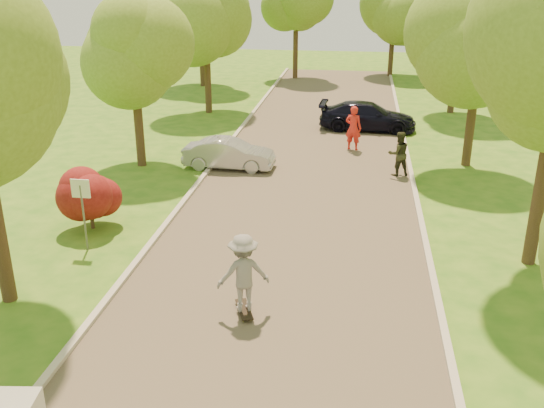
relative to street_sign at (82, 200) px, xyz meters
The scene contains 20 objects.
ground 7.22m from the street_sign, 34.59° to the right, with size 100.00×100.00×0.00m, color #2D6818.
road 7.22m from the street_sign, 34.59° to the left, with size 8.00×60.00×0.01m, color #4C4438.
curb_left 4.62m from the street_sign, 66.37° to the left, with size 0.18×60.00×0.12m, color #B2AD9E.
curb_right 10.74m from the street_sign, 22.10° to the left, with size 0.18×60.00×0.12m, color #B2AD9E.
street_sign is the anchor object (origin of this frame).
red_shrub 1.65m from the street_sign, 108.43° to the left, with size 1.70×1.70×1.95m.
tree_l_midb 8.61m from the street_sign, 97.22° to the left, with size 4.30×4.20×6.62m.
tree_l_far 18.43m from the street_sign, 91.87° to the left, with size 4.92×4.80×7.79m.
tree_r_midb 16.27m from the street_sign, 38.90° to the left, with size 4.51×4.40×7.01m.
tree_r_far 24.25m from the street_sign, 56.91° to the left, with size 5.33×5.20×8.34m.
tree_bg_a 26.44m from the street_sign, 96.53° to the left, with size 5.12×5.00×7.72m.
tree_bg_b 31.57m from the street_sign, 63.40° to the left, with size 5.12×5.00×7.95m.
tree_bg_c 30.35m from the street_sign, 84.26° to the left, with size 4.92×4.80×7.33m.
tree_bg_d 33.74m from the street_sign, 72.61° to the left, with size 5.12×5.00×7.72m.
silver_sedan 8.57m from the street_sign, 72.92° to the left, with size 1.29×3.71×1.22m, color #A8A7AC.
dark_sedan 17.34m from the street_sign, 62.12° to the left, with size 1.97×4.83×1.40m, color black.
longboard 6.09m from the street_sign, 28.28° to the right, with size 0.62×1.02×0.12m.
skateboarder 5.94m from the street_sign, 28.28° to the right, with size 1.24×0.72×1.93m, color gray.
person_striped 13.79m from the street_sign, 57.26° to the left, with size 0.73×0.48×2.01m, color red.
person_olive 12.43m from the street_sign, 41.46° to the left, with size 0.87×0.68×1.78m, color #2B2E1C.
Camera 1 is at (1.89, -11.10, 7.75)m, focal length 40.00 mm.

